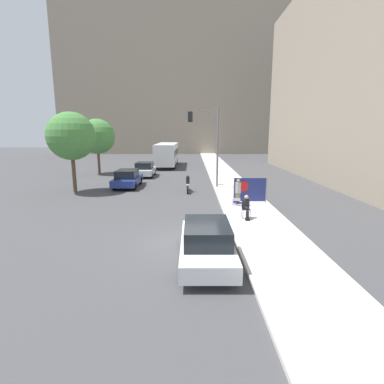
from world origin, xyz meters
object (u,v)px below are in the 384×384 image
at_px(protest_banner, 251,190).
at_px(street_tree_near_curb, 72,136).
at_px(city_bus_on_road, 168,153).
at_px(motorcycle_on_road, 189,185).
at_px(seated_protester, 247,206).
at_px(jogger_on_sidewalk, 239,192).
at_px(parked_car_curbside, 208,242).
at_px(car_on_road_nearest, 128,178).
at_px(street_tree_midblock, 98,136).
at_px(traffic_light_pole, 209,135).
at_px(car_on_road_midblock, 146,169).

xyz_separation_m(protest_banner, street_tree_near_curb, (-12.60, 4.10, 3.25)).
xyz_separation_m(city_bus_on_road, motorcycle_on_road, (3.03, -17.64, -1.22)).
distance_m(seated_protester, motorcycle_on_road, 8.35).
relative_size(jogger_on_sidewalk, motorcycle_on_road, 0.76).
relative_size(parked_car_curbside, street_tree_near_curb, 0.76).
bearing_deg(car_on_road_nearest, parked_car_curbside, -68.19).
distance_m(motorcycle_on_road, street_tree_midblock, 14.64).
distance_m(parked_car_curbside, car_on_road_nearest, 16.00).
distance_m(protest_banner, street_tree_midblock, 20.28).
bearing_deg(street_tree_midblock, motorcycle_on_road, -45.69).
relative_size(motorcycle_on_road, street_tree_midblock, 0.36).
xyz_separation_m(jogger_on_sidewalk, traffic_light_pole, (-1.50, 6.84, 3.37)).
height_order(parked_car_curbside, car_on_road_nearest, car_on_road_nearest).
xyz_separation_m(jogger_on_sidewalk, car_on_road_nearest, (-8.20, 7.15, -0.24)).
xyz_separation_m(seated_protester, parked_car_curbside, (-2.27, -5.00, -0.07)).
distance_m(car_on_road_midblock, street_tree_midblock, 6.60).
bearing_deg(seated_protester, protest_banner, 65.34).
relative_size(traffic_light_pole, car_on_road_nearest, 1.41).
distance_m(traffic_light_pole, parked_car_curbside, 15.01).
height_order(seated_protester, motorcycle_on_road, seated_protester).
relative_size(jogger_on_sidewalk, street_tree_near_curb, 0.27).
xyz_separation_m(car_on_road_nearest, street_tree_near_curb, (-3.54, -2.30, 3.51)).
bearing_deg(protest_banner, traffic_light_pole, 111.15).
xyz_separation_m(seated_protester, protest_banner, (0.85, 3.45, 0.19)).
bearing_deg(city_bus_on_road, traffic_light_pole, -73.68).
height_order(seated_protester, car_on_road_nearest, car_on_road_nearest).
relative_size(traffic_light_pole, parked_car_curbside, 1.38).
xyz_separation_m(car_on_road_nearest, motorcycle_on_road, (5.10, -2.11, -0.18)).
bearing_deg(street_tree_midblock, seated_protester, -53.94).
xyz_separation_m(protest_banner, traffic_light_pole, (-2.36, 6.09, 3.36)).
bearing_deg(seated_protester, jogger_on_sidewalk, 79.29).
bearing_deg(seated_protester, street_tree_near_curb, 136.40).
bearing_deg(jogger_on_sidewalk, motorcycle_on_road, -41.94).
relative_size(jogger_on_sidewalk, car_on_road_midblock, 0.39).
bearing_deg(car_on_road_midblock, parked_car_curbside, -75.44).
distance_m(seated_protester, street_tree_near_curb, 14.39).
bearing_deg(jogger_on_sidewalk, parked_car_curbside, 90.07).
xyz_separation_m(car_on_road_midblock, street_tree_midblock, (-5.34, 1.99, 3.34)).
bearing_deg(parked_car_curbside, car_on_road_midblock, 104.56).
distance_m(jogger_on_sidewalk, parked_car_curbside, 8.04).
height_order(car_on_road_nearest, car_on_road_midblock, car_on_road_midblock).
height_order(seated_protester, traffic_light_pole, traffic_light_pole).
bearing_deg(seated_protester, car_on_road_nearest, 118.92).
distance_m(parked_car_curbside, street_tree_near_curb, 16.12).
height_order(jogger_on_sidewalk, traffic_light_pole, traffic_light_pole).
distance_m(parked_car_curbside, street_tree_midblock, 25.54).
bearing_deg(street_tree_midblock, city_bus_on_road, 47.30).
xyz_separation_m(motorcycle_on_road, street_tree_midblock, (-9.93, 10.17, 3.53)).
relative_size(car_on_road_nearest, street_tree_near_curb, 0.75).
xyz_separation_m(car_on_road_nearest, car_on_road_midblock, (0.51, 6.07, 0.01)).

